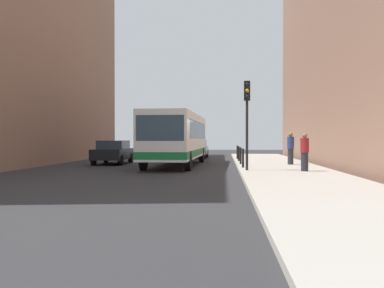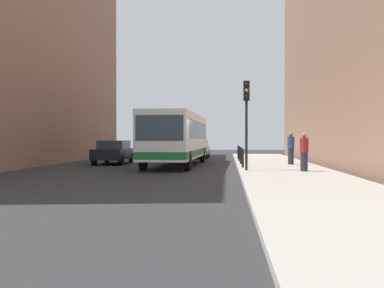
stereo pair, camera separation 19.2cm
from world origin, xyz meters
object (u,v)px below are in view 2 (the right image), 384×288
Objects in this scene: bus at (177,136)px; bollard_near at (243,158)px; bollard_farthest at (238,152)px; car_beside_bus at (114,151)px; pedestrian_mid_sidewalk at (291,148)px; bollard_far at (239,154)px; pedestrian_near_signal at (304,152)px; car_behind_bus at (197,149)px; traffic_light at (246,108)px; bollard_mid at (241,156)px.

bus reaches higher than bollard_near.
car_beside_bus is at bearing -151.98° from bollard_farthest.
pedestrian_mid_sidewalk is (2.77, 2.78, 0.43)m from bollard_near.
bollard_far is (3.71, 2.58, -1.10)m from bus.
pedestrian_near_signal is (10.57, -7.27, 0.22)m from car_beside_bus.
traffic_light is (3.33, -15.15, 2.22)m from car_behind_bus.
car_beside_bus is at bearing -177.15° from pedestrian_near_signal.
traffic_light is (8.03, -6.87, 2.22)m from car_beside_bus.
bollard_far is (0.00, 6.18, 0.00)m from bollard_near.
bollard_far is (-0.10, 8.00, -2.38)m from traffic_light.
traffic_light is 4.32× the size of bollard_near.
bus is at bearing -123.23° from bollard_farthest.
car_beside_bus reaches higher than bollard_near.
bus is 8.65m from pedestrian_near_signal.
car_beside_bus is 8.01m from bollard_far.
car_behind_bus reaches higher than bollard_mid.
car_beside_bus is at bearing -16.96° from bus.
bus is 4.65m from bollard_far.
bollard_mid is 0.56× the size of pedestrian_near_signal.
bollard_mid is at bearing 90.00° from bollard_near.
bollard_far is 4.41m from pedestrian_mid_sidewalk.
bollard_near is at bearing -90.00° from bollard_mid.
traffic_light is at bearing -151.64° from pedestrian_near_signal.
bus is at bearing 125.15° from traffic_light.
car_beside_bus is at bearing 166.08° from bollard_mid.
car_behind_bus is 2.60× the size of pedestrian_near_signal.
traffic_light reaches higher than bollard_farthest.
pedestrian_near_signal is at bearing -9.03° from traffic_light.
bus reaches higher than car_behind_bus.
bollard_near is (-0.10, 1.81, -2.38)m from traffic_light.
bollard_farthest is (0.00, 9.27, 0.00)m from bollard_near.
traffic_light reaches higher than pedestrian_mid_sidewalk.
bollard_mid is 1.00× the size of bollard_far.
bus reaches higher than car_beside_bus.
bollard_near is (3.23, -13.34, -0.16)m from car_behind_bus.
pedestrian_near_signal is at bearing 111.82° from car_behind_bus.
traffic_light reaches higher than bus.
pedestrian_near_signal is (5.87, -15.55, 0.22)m from car_behind_bus.
bollard_mid is at bearing 165.12° from car_beside_bus.
bollard_far is 0.56× the size of pedestrian_near_signal.
bollard_far is at bearing 90.72° from traffic_light.
bollard_farthest is (0.00, 3.09, 0.00)m from bollard_far.
traffic_light is 4.32× the size of bollard_farthest.
car_beside_bus is 4.66× the size of bollard_far.
bollard_mid is at bearing -90.00° from bollard_far.
bollard_far and bollard_farthest have the same top height.
car_beside_bus is 2.46× the size of pedestrian_mid_sidewalk.
bollard_farthest is 0.56× the size of pedestrian_near_signal.
pedestrian_mid_sidewalk reaches higher than bollard_far.
car_behind_bus is at bearing 148.08° from pedestrian_near_signal.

